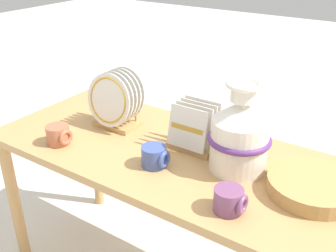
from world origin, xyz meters
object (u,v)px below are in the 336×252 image
(mug_plum_glaze, at_px, (230,200))
(mug_cobalt_glaze, at_px, (155,157))
(mug_terracotta_glaze, at_px, (59,135))
(dish_rack_round_plates, at_px, (115,102))
(ceramic_vase, at_px, (240,134))
(wicker_charger_stack, at_px, (312,186))
(dish_rack_square_plates, at_px, (194,132))

(mug_plum_glaze, xyz_separation_m, mug_cobalt_glaze, (-0.35, 0.09, 0.00))
(mug_terracotta_glaze, bearing_deg, dish_rack_round_plates, 70.61)
(ceramic_vase, distance_m, mug_plum_glaze, 0.28)
(wicker_charger_stack, xyz_separation_m, mug_terracotta_glaze, (-0.98, -0.23, 0.01))
(dish_rack_round_plates, relative_size, dish_rack_square_plates, 1.34)
(ceramic_vase, height_order, mug_plum_glaze, ceramic_vase)
(wicker_charger_stack, bearing_deg, mug_cobalt_glaze, -164.16)
(mug_plum_glaze, height_order, mug_terracotta_glaze, same)
(dish_rack_square_plates, xyz_separation_m, mug_terracotta_glaze, (-0.49, -0.29, -0.03))
(wicker_charger_stack, bearing_deg, mug_plum_glaze, -128.15)
(dish_rack_square_plates, xyz_separation_m, mug_plum_glaze, (0.30, -0.29, -0.03))
(dish_rack_round_plates, xyz_separation_m, mug_cobalt_glaze, (0.35, -0.18, -0.08))
(dish_rack_round_plates, bearing_deg, mug_plum_glaze, -21.23)
(mug_cobalt_glaze, bearing_deg, wicker_charger_stack, 15.84)
(ceramic_vase, distance_m, dish_rack_round_plates, 0.61)
(ceramic_vase, bearing_deg, mug_terracotta_glaze, -161.20)
(dish_rack_square_plates, distance_m, wicker_charger_stack, 0.50)
(wicker_charger_stack, xyz_separation_m, mug_cobalt_glaze, (-0.55, -0.15, 0.01))
(dish_rack_round_plates, distance_m, mug_plum_glaze, 0.75)
(dish_rack_round_plates, bearing_deg, ceramic_vase, -2.09)
(wicker_charger_stack, relative_size, mug_terracotta_glaze, 2.92)
(dish_rack_round_plates, height_order, wicker_charger_stack, dish_rack_round_plates)
(dish_rack_round_plates, height_order, dish_rack_square_plates, dish_rack_round_plates)
(mug_plum_glaze, relative_size, mug_terracotta_glaze, 1.00)
(dish_rack_round_plates, bearing_deg, wicker_charger_stack, -1.74)
(ceramic_vase, relative_size, mug_plum_glaze, 3.30)
(dish_rack_round_plates, height_order, mug_terracotta_glaze, dish_rack_round_plates)
(ceramic_vase, relative_size, mug_cobalt_glaze, 3.30)
(ceramic_vase, height_order, mug_terracotta_glaze, ceramic_vase)
(ceramic_vase, height_order, dish_rack_square_plates, ceramic_vase)
(wicker_charger_stack, relative_size, mug_cobalt_glaze, 2.92)
(mug_cobalt_glaze, xyz_separation_m, mug_terracotta_glaze, (-0.44, -0.08, 0.00))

